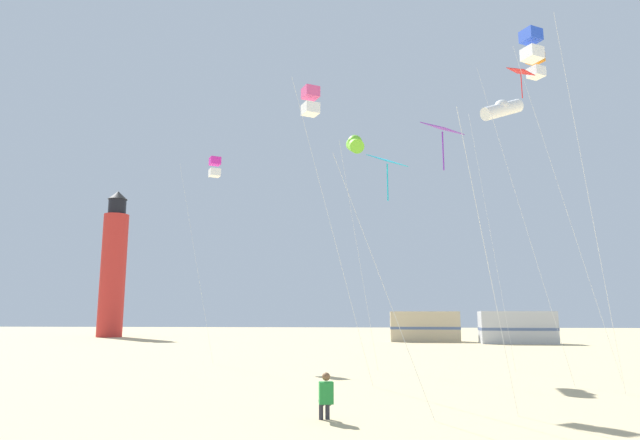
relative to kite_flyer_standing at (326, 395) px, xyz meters
The scene contains 13 objects.
kite_flyer_standing is the anchor object (origin of this frame).
kite_box_rainbow 12.57m from the kite_flyer_standing, 99.25° to the left, with size 2.78×2.75×11.60m.
kite_diamond_violet 7.55m from the kite_flyer_standing, 16.32° to the left, with size 2.25×2.25×7.85m.
kite_tube_white 20.32m from the kite_flyer_standing, 59.69° to the left, with size 2.88×2.51×13.75m.
kite_tube_lime 16.56m from the kite_flyer_standing, 87.80° to the left, with size 1.72×2.56×11.72m.
kite_diamond_cyan 6.56m from the kite_flyer_standing, 45.62° to the left, with size 2.51×2.15×7.19m.
kite_diamond_scarlet 16.27m from the kite_flyer_standing, 48.59° to the left, with size 2.57×2.57×12.97m.
kite_box_orange 18.31m from the kite_flyer_standing, 48.46° to the left, with size 3.34×2.29×14.07m.
kite_box_blue 14.45m from the kite_flyer_standing, 36.10° to the left, with size 2.61×2.61×12.71m.
kite_box_magenta 20.97m from the kite_flyer_standing, 115.27° to the left, with size 2.63×2.23×11.61m.
lighthouse_distant 54.86m from the kite_flyer_standing, 121.10° to the left, with size 2.80×2.80×16.80m.
rv_van_tan 40.00m from the kite_flyer_standing, 80.93° to the left, with size 6.48×2.44×2.80m.
rv_van_silver 39.05m from the kite_flyer_standing, 68.90° to the left, with size 6.53×2.61×2.80m.
Camera 1 is at (3.06, -6.77, 2.56)m, focal length 30.67 mm.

